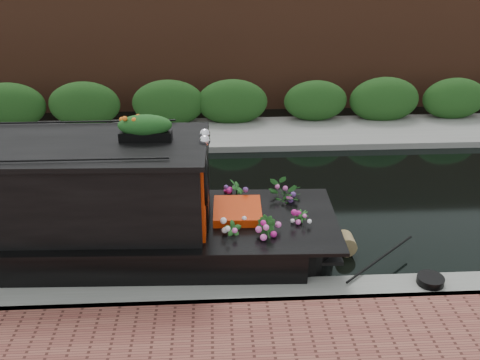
{
  "coord_description": "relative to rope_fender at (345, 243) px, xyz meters",
  "views": [
    {
      "loc": [
        1.46,
        -10.15,
        5.41
      ],
      "look_at": [
        1.98,
        -0.6,
        0.89
      ],
      "focal_mm": 40.0,
      "sensor_mm": 36.0,
      "label": 1
    }
  ],
  "objects": [
    {
      "name": "rope_fender",
      "position": [
        0.0,
        0.0,
        0.0
      ],
      "size": [
        0.37,
        0.37,
        0.37
      ],
      "primitive_type": "cylinder",
      "rotation": [
        1.57,
        0.0,
        0.0
      ],
      "color": "olive",
      "rests_on": "ground"
    },
    {
      "name": "far_brick_wall",
      "position": [
        -3.83,
        9.12,
        -0.18
      ],
      "size": [
        40.0,
        1.0,
        8.0
      ],
      "primitive_type": "cube",
      "color": "#562F1D",
      "rests_on": "ground"
    },
    {
      "name": "far_hedge",
      "position": [
        -3.83,
        7.02,
        -0.18
      ],
      "size": [
        40.0,
        1.1,
        2.8
      ],
      "primitive_type": "cube",
      "color": "#1D4517",
      "rests_on": "ground"
    },
    {
      "name": "coiled_mooring_rope",
      "position": [
        1.05,
        -1.36,
        0.13
      ],
      "size": [
        0.43,
        0.43,
        0.12
      ],
      "primitive_type": "cylinder",
      "color": "black",
      "rests_on": "near_bank_coping"
    },
    {
      "name": "near_bank_coping",
      "position": [
        -3.83,
        -1.38,
        -0.18
      ],
      "size": [
        40.0,
        0.6,
        0.5
      ],
      "primitive_type": "cube",
      "color": "gray",
      "rests_on": "ground"
    },
    {
      "name": "ground",
      "position": [
        -3.83,
        1.92,
        -0.18
      ],
      "size": [
        80.0,
        80.0,
        0.0
      ],
      "primitive_type": "plane",
      "color": "black",
      "rests_on": "ground"
    },
    {
      "name": "far_bank_path",
      "position": [
        -3.83,
        6.12,
        -0.18
      ],
      "size": [
        40.0,
        2.4,
        0.34
      ],
      "primitive_type": "cube",
      "color": "gray",
      "rests_on": "ground"
    }
  ]
}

